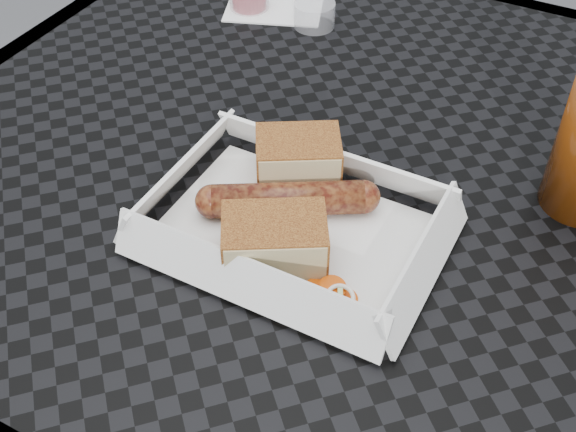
# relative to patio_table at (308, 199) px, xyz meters

# --- Properties ---
(patio_table) EXTENTS (0.80, 0.80, 0.74)m
(patio_table) POSITION_rel_patio_table_xyz_m (0.00, 0.00, 0.00)
(patio_table) COLOR black
(patio_table) RESTS_ON ground
(food_tray) EXTENTS (0.22, 0.15, 0.00)m
(food_tray) POSITION_rel_patio_table_xyz_m (0.04, -0.12, 0.08)
(food_tray) COLOR white
(food_tray) RESTS_ON patio_table
(bratwurst) EXTENTS (0.14, 0.10, 0.03)m
(bratwurst) POSITION_rel_patio_table_xyz_m (0.03, -0.10, 0.09)
(bratwurst) COLOR brown
(bratwurst) RESTS_ON food_tray
(bread_near) EXTENTS (0.09, 0.09, 0.05)m
(bread_near) POSITION_rel_patio_table_xyz_m (0.02, -0.06, 0.10)
(bread_near) COLOR brown
(bread_near) RESTS_ON food_tray
(bread_far) EXTENTS (0.10, 0.09, 0.04)m
(bread_far) POSITION_rel_patio_table_xyz_m (0.05, -0.16, 0.10)
(bread_far) COLOR brown
(bread_far) RESTS_ON food_tray
(veg_garnish) EXTENTS (0.03, 0.03, 0.00)m
(veg_garnish) POSITION_rel_patio_table_xyz_m (0.11, -0.17, 0.08)
(veg_garnish) COLOR #D64B09
(veg_garnish) RESTS_ON food_tray
(napkin) EXTENTS (0.15, 0.15, 0.00)m
(napkin) POSITION_rel_patio_table_xyz_m (-0.17, 0.24, 0.08)
(napkin) COLOR white
(napkin) RESTS_ON patio_table
(condiment_cup_empty) EXTENTS (0.05, 0.05, 0.03)m
(condiment_cup_empty) POSITION_rel_patio_table_xyz_m (-0.10, 0.21, 0.09)
(condiment_cup_empty) COLOR silver
(condiment_cup_empty) RESTS_ON patio_table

